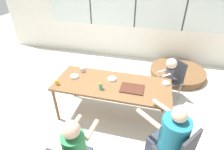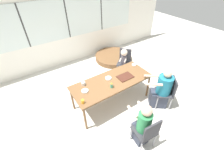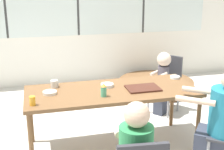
% 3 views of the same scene
% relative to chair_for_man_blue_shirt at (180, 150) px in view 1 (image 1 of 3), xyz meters
% --- Properties ---
extents(ground_plane, '(16.00, 16.00, 0.00)m').
position_rel_chair_for_man_blue_shirt_xyz_m(ground_plane, '(-1.11, 0.88, -0.52)').
color(ground_plane, beige).
extents(wall_back_with_windows, '(8.40, 0.08, 2.80)m').
position_rel_chair_for_man_blue_shirt_xyz_m(wall_back_with_windows, '(-1.11, 3.51, 0.90)').
color(wall_back_with_windows, white).
rests_on(wall_back_with_windows, ground_plane).
extents(dining_table, '(2.00, 0.82, 0.74)m').
position_rel_chair_for_man_blue_shirt_xyz_m(dining_table, '(-1.11, 0.88, 0.17)').
color(dining_table, brown).
rests_on(dining_table, ground_plane).
extents(chair_for_man_blue_shirt, '(0.56, 0.56, 0.87)m').
position_rel_chair_for_man_blue_shirt_xyz_m(chair_for_man_blue_shirt, '(0.00, 0.00, 0.00)').
color(chair_for_man_blue_shirt, '#333338').
rests_on(chair_for_man_blue_shirt, ground_plane).
extents(chair_for_toddler, '(0.56, 0.56, 0.87)m').
position_rel_chair_for_man_blue_shirt_xyz_m(chair_for_toddler, '(-0.01, 1.76, 0.00)').
color(chair_for_toddler, '#333338').
rests_on(chair_for_toddler, ground_plane).
extents(person_man_blue_shirt, '(0.72, 0.67, 1.12)m').
position_rel_chair_for_man_blue_shirt_xyz_m(person_man_blue_shirt, '(-0.13, 0.11, -0.03)').
color(person_man_blue_shirt, '#333847').
rests_on(person_man_blue_shirt, ground_plane).
extents(person_toddler, '(0.35, 0.33, 0.96)m').
position_rel_chair_for_man_blue_shirt_xyz_m(person_toddler, '(-0.12, 1.67, -0.01)').
color(person_toddler, '#333847').
rests_on(person_toddler, ground_plane).
extents(food_tray_dark, '(0.39, 0.28, 0.02)m').
position_rel_chair_for_man_blue_shirt_xyz_m(food_tray_dark, '(-0.75, 0.81, 0.23)').
color(food_tray_dark, '#472319').
rests_on(food_tray_dark, dining_table).
extents(coffee_mug, '(0.09, 0.09, 0.09)m').
position_rel_chair_for_man_blue_shirt_xyz_m(coffee_mug, '(-1.75, 1.13, 0.27)').
color(coffee_mug, beige).
rests_on(coffee_mug, dining_table).
extents(sippy_cup, '(0.07, 0.07, 0.15)m').
position_rel_chair_for_man_blue_shirt_xyz_m(sippy_cup, '(-1.25, 0.69, 0.30)').
color(sippy_cup, '#4CA57F').
rests_on(sippy_cup, dining_table).
extents(juice_glass, '(0.06, 0.06, 0.10)m').
position_rel_chair_for_man_blue_shirt_xyz_m(juice_glass, '(-2.01, 0.62, 0.27)').
color(juice_glass, gold).
rests_on(juice_glass, dining_table).
extents(bowl_white_shallow, '(0.15, 0.15, 0.04)m').
position_rel_chair_for_man_blue_shirt_xyz_m(bowl_white_shallow, '(-1.14, 1.00, 0.24)').
color(bowl_white_shallow, white).
rests_on(bowl_white_shallow, dining_table).
extents(bowl_cereal, '(0.16, 0.16, 0.03)m').
position_rel_chair_for_man_blue_shirt_xyz_m(bowl_cereal, '(-1.82, 0.91, 0.24)').
color(bowl_cereal, silver).
rests_on(bowl_cereal, dining_table).
extents(bowl_fruit, '(0.12, 0.12, 0.03)m').
position_rel_chair_for_man_blue_shirt_xyz_m(bowl_fruit, '(-0.20, 1.10, 0.24)').
color(bowl_fruit, silver).
rests_on(bowl_fruit, dining_table).
extents(folded_table_stack, '(1.39, 1.39, 0.18)m').
position_rel_chair_for_man_blue_shirt_xyz_m(folded_table_stack, '(0.20, 2.69, -0.43)').
color(folded_table_stack, brown).
rests_on(folded_table_stack, ground_plane).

